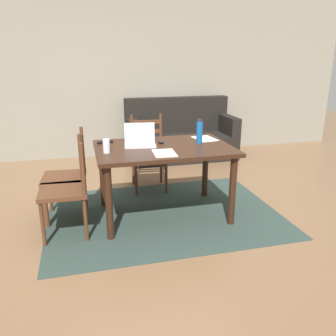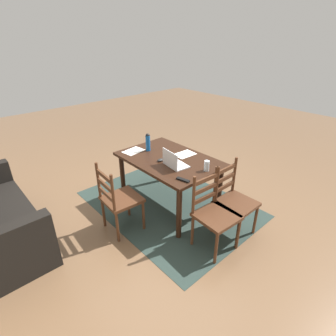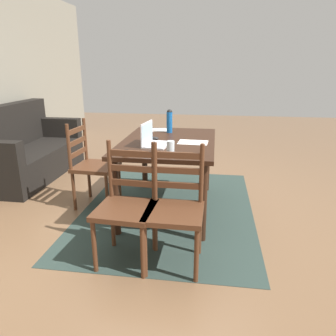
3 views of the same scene
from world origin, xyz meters
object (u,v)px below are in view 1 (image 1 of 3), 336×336
tv_remote (105,142)px  drinking_glass (106,146)px  chair_far_head (148,154)px  water_bottle (200,130)px  laptop (140,140)px  chair_left_near (67,189)px  couch (180,137)px  dining_table (164,156)px  chair_left_far (68,177)px  computer_mouse (161,141)px

tv_remote → drinking_glass: bearing=165.3°
chair_far_head → water_bottle: water_bottle is taller
laptop → tv_remote: bearing=153.3°
chair_left_near → couch: (1.80, 2.34, -0.11)m
couch → drinking_glass: couch is taller
dining_table → laptop: 0.30m
dining_table → chair_left_far: (-0.99, 0.19, -0.21)m
chair_left_near → couch: 2.96m
laptop → water_bottle: 0.64m
tv_remote → couch: bearing=-49.2°
chair_left_far → laptop: bearing=-4.9°
chair_far_head → couch: (0.81, 1.31, -0.11)m
chair_left_near → chair_left_far: same height
chair_far_head → chair_left_far: 1.19m
dining_table → laptop: bearing=151.6°
laptop → tv_remote: (-0.35, 0.18, -0.05)m
couch → tv_remote: size_ratio=10.59×
computer_mouse → couch: bearing=63.9°
couch → chair_left_near: bearing=-127.6°
water_bottle → computer_mouse: 0.43m
chair_left_near → chair_far_head: bearing=46.3°
chair_left_far → laptop: laptop is taller
computer_mouse → tv_remote: bearing=161.9°
computer_mouse → dining_table: bearing=-96.8°
laptop → tv_remote: laptop is taller
water_bottle → drinking_glass: water_bottle is taller
chair_left_near → couch: couch is taller
tv_remote → chair_left_far: bearing=92.9°
tv_remote → chair_left_near: bearing=127.7°
chair_left_near → tv_remote: bearing=49.9°
chair_left_far → drinking_glass: (0.39, -0.29, 0.38)m
chair_far_head → dining_table: bearing=-90.2°
water_bottle → computer_mouse: water_bottle is taller
drinking_glass → computer_mouse: 0.66m
laptop → tv_remote: 0.40m
chair_left_near → drinking_glass: 0.55m
dining_table → drinking_glass: 0.63m
drinking_glass → tv_remote: drinking_glass is taller
chair_left_far → dining_table: bearing=-10.7°
chair_far_head → chair_left_far: same height
laptop → drinking_glass: size_ratio=2.57×
dining_table → chair_left_near: chair_left_near is taller
couch → tv_remote: (-1.39, -1.85, 0.43)m
tv_remote → water_bottle: bearing=-116.6°
dining_table → drinking_glass: drinking_glass is taller
dining_table → water_bottle: water_bottle is taller
chair_far_head → computer_mouse: size_ratio=9.50×
drinking_glass → laptop: bearing=31.5°
couch → laptop: couch is taller
chair_left_far → water_bottle: bearing=-5.7°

